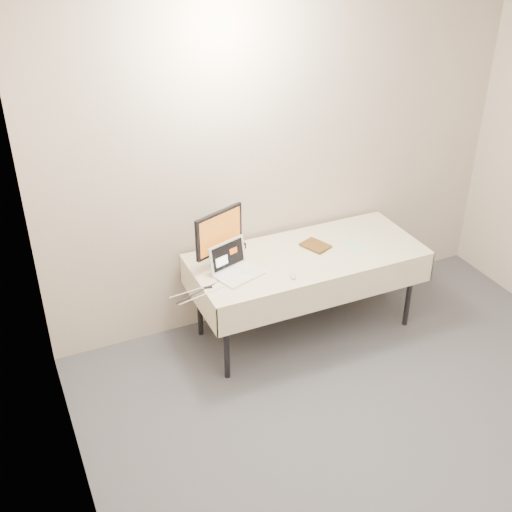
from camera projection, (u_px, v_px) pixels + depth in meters
name	position (u px, v px, depth m)	size (l,w,h in m)	color
back_wall	(284.00, 162.00, 5.12)	(4.00, 0.10, 2.70)	beige
table	(307.00, 261.00, 5.10)	(1.86, 0.81, 0.74)	black
laptop	(234.00, 266.00, 4.79)	(0.40, 0.36, 0.23)	silver
monitor	(219.00, 235.00, 4.78)	(0.43, 0.20, 0.46)	black
book	(310.00, 239.00, 5.06)	(0.16, 0.02, 0.22)	#8F5B1A
alarm_clock	(239.00, 247.00, 5.12)	(0.12, 0.06, 0.05)	black
clicker	(293.00, 276.00, 4.77)	(0.05, 0.10, 0.02)	silver
paper_form	(354.00, 246.00, 5.17)	(0.10, 0.26, 0.00)	#AEDAAD
usb_dongle	(208.00, 287.00, 4.64)	(0.06, 0.02, 0.01)	black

